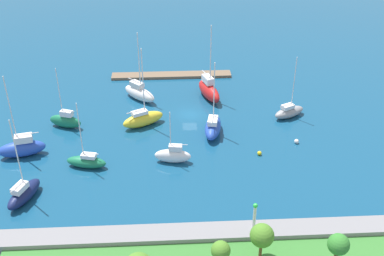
% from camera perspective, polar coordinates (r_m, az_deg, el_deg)
% --- Properties ---
extents(water, '(160.00, 160.00, 0.00)m').
position_cam_1_polar(water, '(81.88, -0.28, 1.68)').
color(water, navy).
rests_on(water, ground).
extents(pier_dock, '(24.04, 2.74, 0.54)m').
position_cam_1_polar(pier_dock, '(95.92, -2.50, 6.41)').
color(pier_dock, brown).
rests_on(pier_dock, ground).
extents(breakwater, '(74.11, 2.87, 1.38)m').
position_cam_1_polar(breakwater, '(56.83, 1.31, -12.78)').
color(breakwater, gray).
rests_on(breakwater, ground).
extents(harbor_beacon, '(0.56, 0.56, 3.73)m').
position_cam_1_polar(harbor_beacon, '(55.61, 7.59, -10.32)').
color(harbor_beacon, silver).
rests_on(harbor_beacon, breakwater).
extents(park_tree_mideast, '(2.05, 2.05, 4.22)m').
position_cam_1_polar(park_tree_mideast, '(50.51, 3.50, -14.64)').
color(park_tree_mideast, brown).
rests_on(park_tree_mideast, shoreline_park).
extents(park_tree_midwest, '(2.29, 2.29, 5.22)m').
position_cam_1_polar(park_tree_midwest, '(52.02, 17.29, -13.39)').
color(park_tree_midwest, brown).
rests_on(park_tree_midwest, shoreline_park).
extents(park_tree_west, '(2.67, 2.67, 4.47)m').
position_cam_1_polar(park_tree_west, '(52.55, 8.47, -12.77)').
color(park_tree_west, brown).
rests_on(park_tree_west, shoreline_park).
extents(sailboat_blue_west_end, '(3.83, 7.46, 12.24)m').
position_cam_1_polar(sailboat_blue_west_end, '(75.69, 2.55, 0.17)').
color(sailboat_blue_west_end, '#2347B2').
rests_on(sailboat_blue_west_end, water).
extents(sailboat_green_by_breakwater, '(5.86, 3.52, 10.46)m').
position_cam_1_polar(sailboat_green_by_breakwater, '(80.21, -15.07, 0.89)').
color(sailboat_green_by_breakwater, '#19724C').
rests_on(sailboat_green_by_breakwater, water).
extents(sailboat_white_along_channel, '(5.53, 2.34, 8.37)m').
position_cam_1_polar(sailboat_white_along_channel, '(68.99, -2.32, -3.30)').
color(sailboat_white_along_channel, white).
rests_on(sailboat_white_along_channel, water).
extents(sailboat_red_lone_south, '(4.70, 8.25, 14.05)m').
position_cam_1_polar(sailboat_red_lone_south, '(86.58, 2.06, 4.62)').
color(sailboat_red_lone_south, red).
rests_on(sailboat_red_lone_south, water).
extents(sailboat_yellow_lone_north, '(7.41, 5.27, 13.50)m').
position_cam_1_polar(sailboat_yellow_lone_north, '(78.32, -5.95, 1.12)').
color(sailboat_yellow_lone_north, yellow).
rests_on(sailboat_yellow_lone_north, water).
extents(sailboat_gray_near_pier, '(6.21, 4.58, 10.91)m').
position_cam_1_polar(sailboat_gray_near_pier, '(82.28, 11.67, 1.96)').
color(sailboat_gray_near_pier, gray).
rests_on(sailboat_gray_near_pier, water).
extents(sailboat_navy_mid_basin, '(4.26, 6.74, 11.95)m').
position_cam_1_polar(sailboat_navy_mid_basin, '(65.71, -19.69, -7.43)').
color(sailboat_navy_mid_basin, '#141E4C').
rests_on(sailboat_navy_mid_basin, water).
extents(sailboat_blue_east_end, '(7.30, 3.90, 13.11)m').
position_cam_1_polar(sailboat_blue_east_end, '(74.68, -19.90, -2.25)').
color(sailboat_blue_east_end, '#2347B2').
rests_on(sailboat_blue_east_end, water).
extents(sailboat_green_far_north, '(6.14, 3.16, 10.40)m').
position_cam_1_polar(sailboat_green_far_north, '(69.74, -12.65, -3.95)').
color(sailboat_green_far_north, '#19724C').
rests_on(sailboat_green_far_north, water).
extents(sailboat_white_inner_mooring, '(6.83, 6.82, 12.90)m').
position_cam_1_polar(sailboat_white_inner_mooring, '(86.72, -6.39, 4.28)').
color(sailboat_white_inner_mooring, white).
rests_on(sailboat_white_inner_mooring, water).
extents(mooring_buoy_yellow, '(0.66, 0.66, 0.66)m').
position_cam_1_polar(mooring_buoy_yellow, '(71.66, 8.16, -3.03)').
color(mooring_buoy_yellow, yellow).
rests_on(mooring_buoy_yellow, water).
extents(mooring_buoy_white, '(0.71, 0.71, 0.71)m').
position_cam_1_polar(mooring_buoy_white, '(75.45, 12.53, -1.59)').
color(mooring_buoy_white, white).
rests_on(mooring_buoy_white, water).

